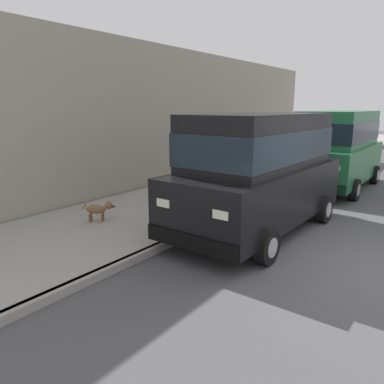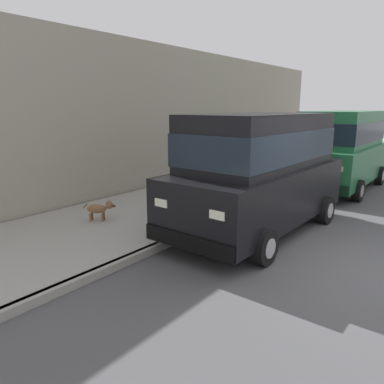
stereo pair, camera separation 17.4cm
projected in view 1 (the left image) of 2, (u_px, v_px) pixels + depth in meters
ground_plane at (358, 266)px, 6.32m from camera, size 80.00×80.00×0.00m
curb at (204, 227)px, 8.15m from camera, size 0.16×64.00×0.14m
sidewalk at (145, 213)px, 9.18m from camera, size 3.60×64.00×0.14m
car_black_van at (260, 168)px, 7.79m from camera, size 2.21×4.94×2.52m
car_green_van at (338, 146)px, 12.09m from camera, size 2.16×4.91×2.52m
dog_brown at (99, 209)px, 8.23m from camera, size 0.65×0.48×0.49m
fire_hydrant at (212, 197)px, 9.09m from camera, size 0.34×0.24×0.72m
building_facade at (182, 117)px, 13.22m from camera, size 0.50×20.00×4.57m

